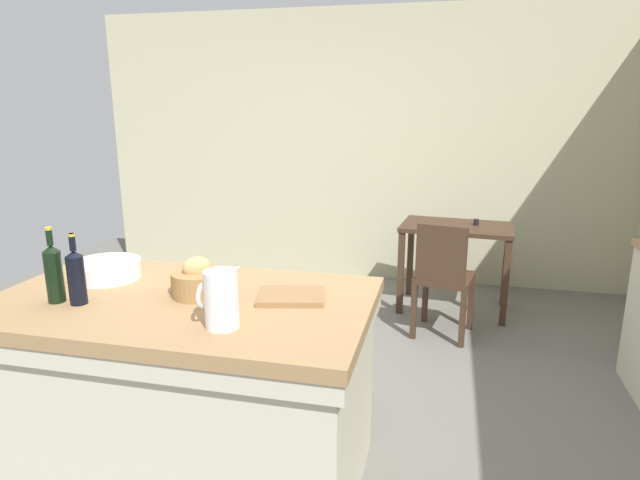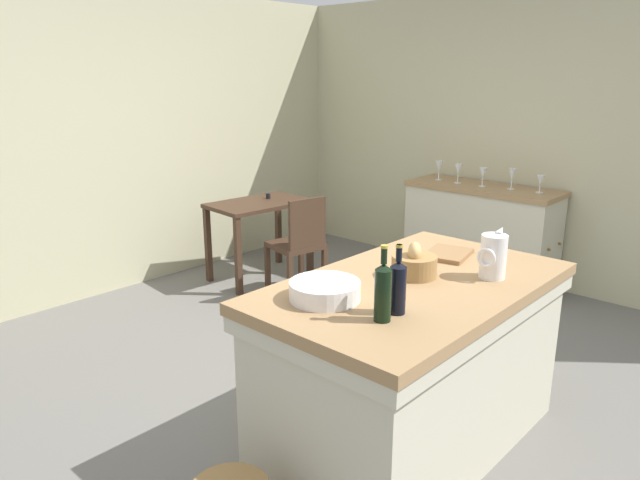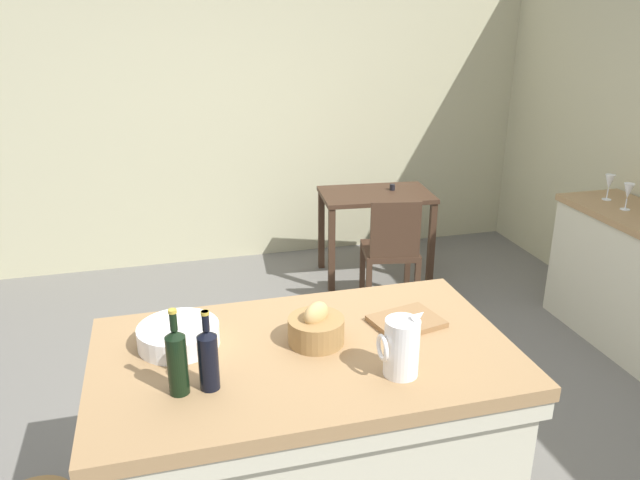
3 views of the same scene
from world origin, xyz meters
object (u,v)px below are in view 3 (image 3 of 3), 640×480
(pitcher, at_px, (401,347))
(cutting_board, at_px, (406,321))
(island_table, at_px, (305,436))
(wine_bottle_amber, at_px, (177,360))
(wine_glass_right, at_px, (628,192))
(writing_desk, at_px, (376,207))
(wooden_chair, at_px, (391,250))
(wine_glass_far_right, at_px, (609,183))
(wash_bowl, at_px, (179,335))
(bread_basket, at_px, (316,328))
(wine_bottle_dark, at_px, (208,358))

(pitcher, relative_size, cutting_board, 0.93)
(island_table, distance_m, wine_bottle_amber, 0.76)
(island_table, xyz_separation_m, wine_glass_right, (2.48, 1.18, 0.55))
(writing_desk, relative_size, wine_glass_right, 5.27)
(wooden_chair, xyz_separation_m, wine_glass_far_right, (1.39, -0.50, 0.55))
(wash_bowl, relative_size, bread_basket, 1.42)
(wash_bowl, xyz_separation_m, cutting_board, (0.95, -0.07, -0.03))
(cutting_board, xyz_separation_m, wine_glass_right, (2.00, 1.09, 0.12))
(writing_desk, relative_size, cutting_board, 3.35)
(wooden_chair, height_order, wine_glass_right, wine_glass_right)
(cutting_board, bearing_deg, wooden_chair, 70.42)
(wooden_chair, height_order, cutting_board, cutting_board)
(writing_desk, distance_m, wine_glass_right, 1.89)
(island_table, relative_size, wooden_chair, 1.86)
(wine_glass_right, bearing_deg, pitcher, -146.51)
(island_table, bearing_deg, wine_glass_far_right, 29.28)
(pitcher, height_order, wash_bowl, pitcher)
(pitcher, bearing_deg, island_table, 140.11)
(pitcher, relative_size, wine_glass_right, 1.47)
(writing_desk, relative_size, bread_basket, 4.14)
(island_table, bearing_deg, wine_glass_right, 25.54)
(writing_desk, distance_m, wooden_chair, 0.64)
(wooden_chair, height_order, wash_bowl, wash_bowl)
(wooden_chair, xyz_separation_m, bread_basket, (-1.05, -1.85, 0.49))
(island_table, distance_m, pitcher, 0.66)
(cutting_board, relative_size, wine_bottle_dark, 0.92)
(island_table, bearing_deg, wine_bottle_dark, -156.90)
(wash_bowl, xyz_separation_m, wine_bottle_dark, (0.09, -0.33, 0.08))
(writing_desk, xyz_separation_m, wooden_chair, (-0.09, -0.61, -0.14))
(cutting_board, height_order, wine_bottle_dark, wine_bottle_dark)
(wooden_chair, distance_m, wine_glass_far_right, 1.58)
(wine_bottle_amber, height_order, wine_glass_right, wine_bottle_amber)
(wine_glass_right, bearing_deg, writing_desk, 133.63)
(wooden_chair, distance_m, wine_bottle_amber, 2.68)
(wine_bottle_amber, bearing_deg, island_table, 18.60)
(island_table, relative_size, wine_bottle_dark, 5.42)
(wine_bottle_dark, bearing_deg, wine_glass_right, 25.22)
(wine_bottle_dark, bearing_deg, pitcher, -7.38)
(writing_desk, distance_m, wash_bowl, 2.91)
(bread_basket, bearing_deg, wash_bowl, 167.35)
(wooden_chair, bearing_deg, island_table, -120.38)
(writing_desk, bearing_deg, wooden_chair, -98.40)
(cutting_board, bearing_deg, wine_glass_right, 28.48)
(cutting_board, bearing_deg, island_table, -168.46)
(wooden_chair, bearing_deg, wine_bottle_dark, -125.99)
(pitcher, xyz_separation_m, wine_glass_right, (2.17, 1.44, 0.01))
(wash_bowl, relative_size, wine_glass_far_right, 1.82)
(wine_glass_right, bearing_deg, wine_glass_far_right, 81.89)
(island_table, distance_m, cutting_board, 0.65)
(cutting_board, relative_size, wine_glass_right, 1.57)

